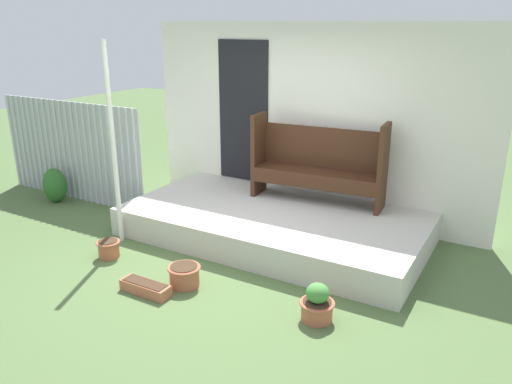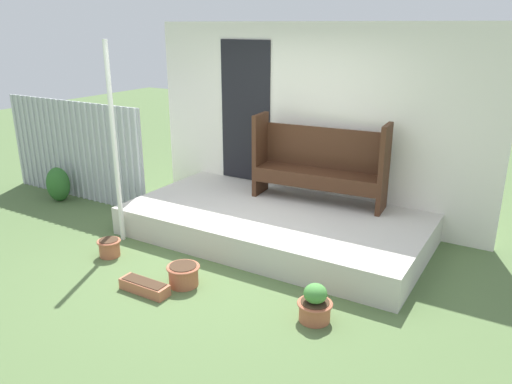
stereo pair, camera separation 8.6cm
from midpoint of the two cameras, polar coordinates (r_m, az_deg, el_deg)
name	(u,v)px [view 1 (the left image)]	position (r m, az deg, el deg)	size (l,w,h in m)	color
ground_plane	(220,264)	(5.70, -4.63, -8.19)	(24.00, 24.00, 0.00)	#516B3D
porch_slab	(274,224)	(6.28, 1.65, -3.71)	(3.68, 1.91, 0.36)	beige
house_wall	(306,123)	(6.83, 5.39, 7.91)	(4.88, 0.08, 2.60)	white
fence_corrugated	(71,151)	(8.06, -20.71, 4.41)	(2.78, 0.05, 1.50)	#ADB2B7
support_post	(113,146)	(6.13, -16.40, 5.06)	(0.06, 0.06, 2.41)	white
bench	(318,161)	(6.48, 6.77, 3.56)	(1.75, 0.54, 1.09)	#422616
flower_pot_left	(109,248)	(6.05, -16.89, -6.14)	(0.27, 0.27, 0.21)	#B26042
flower_pot_middle	(184,275)	(5.25, -8.67, -9.34)	(0.35, 0.35, 0.22)	#B26042
flower_pot_right	(317,304)	(4.66, 6.46, -12.62)	(0.33, 0.33, 0.36)	#B26042
planter_box_rect	(145,288)	(5.22, -12.99, -10.60)	(0.54, 0.17, 0.12)	#B76647
shrub_by_fence	(55,185)	(8.11, -22.29, 0.72)	(0.36, 0.33, 0.53)	#2D6628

